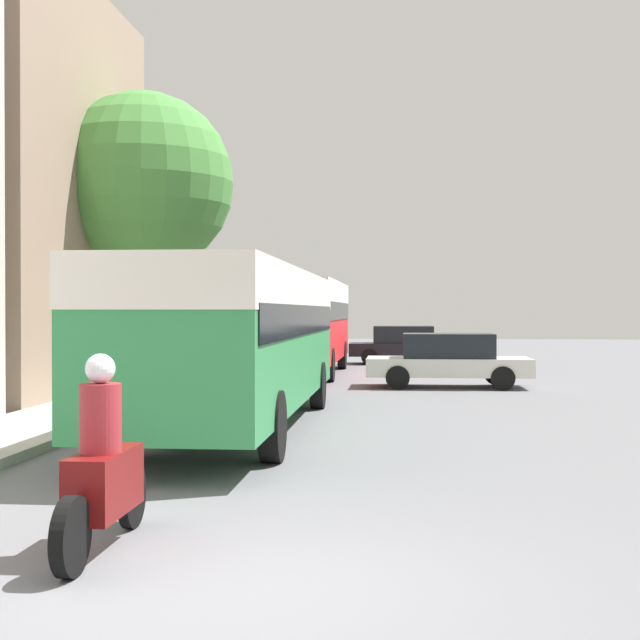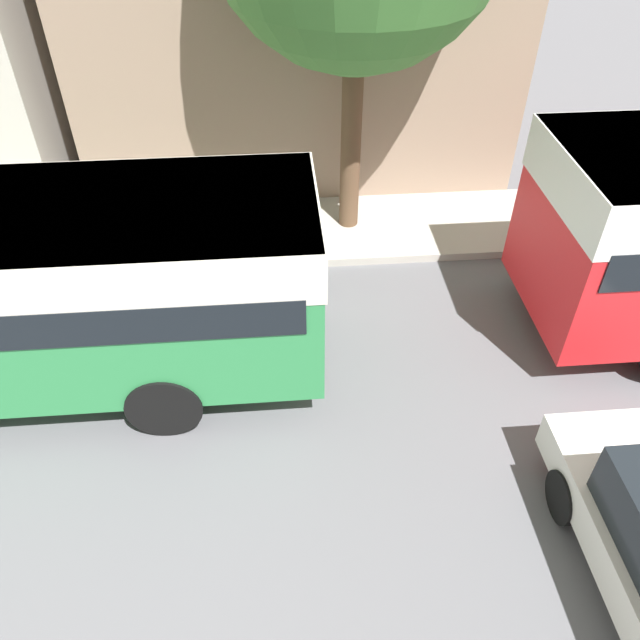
{
  "view_description": "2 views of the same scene",
  "coord_description": "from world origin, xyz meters",
  "px_view_note": "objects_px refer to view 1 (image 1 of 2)",
  "views": [
    {
      "loc": [
        1.23,
        -6.66,
        2.1
      ],
      "look_at": [
        -0.85,
        16.41,
        1.86
      ],
      "focal_mm": 50.0,
      "sensor_mm": 36.0,
      "label": 1
    },
    {
      "loc": [
        5.03,
        13.88,
        6.66
      ],
      "look_at": [
        -0.71,
        14.36,
        1.63
      ],
      "focal_mm": 35.0,
      "sensor_mm": 36.0,
      "label": 2
    }
  ],
  "objects_px": {
    "car_crossing": "(404,344)",
    "bus_following": "(301,314)",
    "bus_lead": "(238,325)",
    "motorcycle_behind_lead": "(103,473)",
    "car_far_curb": "(448,359)",
    "pedestrian_near_curb": "(255,338)"
  },
  "relations": [
    {
      "from": "bus_lead",
      "to": "bus_following",
      "type": "height_order",
      "value": "bus_following"
    },
    {
      "from": "bus_lead",
      "to": "pedestrian_near_curb",
      "type": "xyz_separation_m",
      "value": [
        -3.12,
        20.87,
        -0.88
      ]
    },
    {
      "from": "bus_following",
      "to": "car_crossing",
      "type": "xyz_separation_m",
      "value": [
        3.38,
        6.21,
        -1.2
      ]
    },
    {
      "from": "motorcycle_behind_lead",
      "to": "pedestrian_near_curb",
      "type": "xyz_separation_m",
      "value": [
        -3.4,
        28.9,
        0.27
      ]
    },
    {
      "from": "pedestrian_near_curb",
      "to": "car_crossing",
      "type": "bearing_deg",
      "value": -11.09
    },
    {
      "from": "bus_lead",
      "to": "car_far_curb",
      "type": "xyz_separation_m",
      "value": [
        4.18,
        9.03,
        -1.07
      ]
    },
    {
      "from": "bus_lead",
      "to": "motorcycle_behind_lead",
      "type": "bearing_deg",
      "value": -87.99
    },
    {
      "from": "car_crossing",
      "to": "car_far_curb",
      "type": "relative_size",
      "value": 0.95
    },
    {
      "from": "car_crossing",
      "to": "bus_following",
      "type": "bearing_deg",
      "value": 151.45
    },
    {
      "from": "car_far_curb",
      "to": "pedestrian_near_curb",
      "type": "xyz_separation_m",
      "value": [
        -7.29,
        11.84,
        0.19
      ]
    },
    {
      "from": "bus_following",
      "to": "motorcycle_behind_lead",
      "type": "height_order",
      "value": "bus_following"
    },
    {
      "from": "car_crossing",
      "to": "car_far_curb",
      "type": "distance_m",
      "value": 10.7
    },
    {
      "from": "bus_lead",
      "to": "car_crossing",
      "type": "height_order",
      "value": "bus_lead"
    },
    {
      "from": "car_far_curb",
      "to": "bus_following",
      "type": "bearing_deg",
      "value": 45.87
    },
    {
      "from": "bus_lead",
      "to": "car_far_curb",
      "type": "distance_m",
      "value": 10.01
    },
    {
      "from": "bus_following",
      "to": "car_far_curb",
      "type": "distance_m",
      "value": 6.47
    },
    {
      "from": "bus_lead",
      "to": "motorcycle_behind_lead",
      "type": "height_order",
      "value": "bus_lead"
    },
    {
      "from": "bus_following",
      "to": "pedestrian_near_curb",
      "type": "bearing_deg",
      "value": 110.25
    },
    {
      "from": "motorcycle_behind_lead",
      "to": "car_far_curb",
      "type": "height_order",
      "value": "motorcycle_behind_lead"
    },
    {
      "from": "motorcycle_behind_lead",
      "to": "car_crossing",
      "type": "xyz_separation_m",
      "value": [
        2.72,
        27.7,
        0.09
      ]
    },
    {
      "from": "bus_lead",
      "to": "pedestrian_near_curb",
      "type": "relative_size",
      "value": 7.0
    },
    {
      "from": "motorcycle_behind_lead",
      "to": "car_crossing",
      "type": "height_order",
      "value": "motorcycle_behind_lead"
    }
  ]
}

